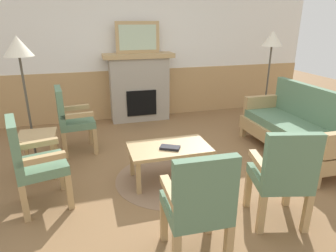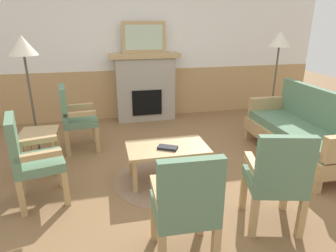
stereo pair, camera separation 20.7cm
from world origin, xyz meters
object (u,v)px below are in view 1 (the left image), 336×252
couch (297,129)px  side_table (38,143)px  armchair_front_center (283,173)px  book_on_table (170,148)px  armchair_front_left (199,203)px  coffee_table (169,150)px  floor_lamp_by_couch (272,45)px  fireplace (139,87)px  framed_picture (138,37)px  floor_lamp_by_chairs (19,55)px  armchair_by_window_left (71,117)px  armchair_near_fireplace (32,160)px

couch → side_table: (-3.47, 0.38, 0.04)m
armchair_front_center → couch: bearing=47.0°
book_on_table → armchair_front_left: armchair_front_left is taller
couch → side_table: couch is taller
coffee_table → floor_lamp_by_couch: 2.91m
armchair_front_center → floor_lamp_by_couch: bearing=59.5°
fireplace → framed_picture: framed_picture is taller
book_on_table → armchair_front_center: 1.28m
floor_lamp_by_couch → armchair_front_left: bearing=-131.0°
couch → armchair_front_left: size_ratio=1.84×
armchair_front_left → floor_lamp_by_couch: (2.42, 2.78, 0.91)m
coffee_table → floor_lamp_by_chairs: floor_lamp_by_chairs is taller
framed_picture → armchair_front_center: size_ratio=0.82×
armchair_by_window_left → book_on_table: bearing=-47.6°
armchair_near_fireplace → armchair_by_window_left: same height
framed_picture → floor_lamp_by_couch: (2.18, -0.92, -0.11)m
armchair_front_center → floor_lamp_by_chairs: floor_lamp_by_chairs is taller
fireplace → couch: size_ratio=0.72×
framed_picture → armchair_near_fireplace: size_ratio=0.82×
armchair_front_center → side_table: armchair_front_center is taller
coffee_table → armchair_near_fireplace: (-1.48, -0.16, 0.15)m
fireplace → coffee_table: (-0.10, -2.39, -0.27)m
armchair_near_fireplace → armchair_front_center: (2.25, -0.93, 0.00)m
framed_picture → coffee_table: bearing=-92.4°
fireplace → armchair_by_window_left: (-1.24, -1.23, -0.11)m
book_on_table → armchair_front_left: (-0.13, -1.23, 0.08)m
fireplace → armchair_front_left: size_ratio=1.33×
couch → armchair_near_fireplace: (-3.42, -0.33, 0.14)m
couch → side_table: bearing=173.7°
armchair_near_fireplace → fireplace: bearing=58.3°
armchair_by_window_left → floor_lamp_by_chairs: bearing=-167.2°
coffee_table → floor_lamp_by_chairs: size_ratio=0.57×
fireplace → couch: fireplace is taller
fireplace → armchair_front_left: 3.71m
framed_picture → armchair_by_window_left: size_ratio=0.82×
fireplace → armchair_by_window_left: bearing=-135.1°
fireplace → armchair_front_center: (0.67, -3.48, -0.11)m
framed_picture → coffee_table: framed_picture is taller
framed_picture → armchair_front_center: framed_picture is taller
coffee_table → armchair_front_center: size_ratio=0.98×
fireplace → book_on_table: bearing=-92.5°
armchair_by_window_left → floor_lamp_by_couch: 3.55m
armchair_by_window_left → armchair_front_center: (1.91, -2.25, 0.00)m
side_table → floor_lamp_by_chairs: floor_lamp_by_chairs is taller
armchair_near_fireplace → side_table: size_ratio=1.78×
couch → floor_lamp_by_couch: size_ratio=1.07×
couch → coffee_table: bearing=-174.9°
armchair_by_window_left → armchair_front_center: same height
framed_picture → side_table: framed_picture is taller
framed_picture → armchair_by_window_left: (-1.24, -1.23, -1.02)m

